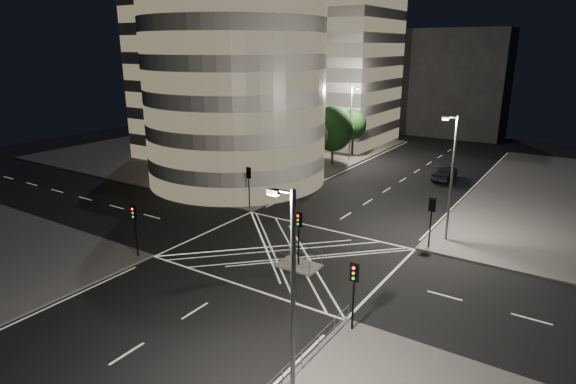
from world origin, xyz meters
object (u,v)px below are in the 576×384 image
Objects in this scene: traffic_signal_nl at (135,221)px; traffic_signal_nr at (354,284)px; street_lamp_left_near at (274,143)px; traffic_signal_fl at (249,180)px; street_lamp_right_far at (451,175)px; central_island at (299,266)px; traffic_signal_island at (299,229)px; street_lamp_right_near at (292,301)px; traffic_signal_fr at (432,213)px; sedan at (445,173)px; street_lamp_left_far at (351,121)px.

traffic_signal_nr is at bearing 0.00° from traffic_signal_nl.
traffic_signal_nr is at bearing -45.87° from street_lamp_left_near.
street_lamp_right_far is at bearing 6.88° from traffic_signal_fl.
traffic_signal_island is (0.00, 0.00, 2.84)m from central_island.
street_lamp_right_far and street_lamp_right_near have the same top height.
traffic_signal_fr is (17.60, 0.00, 0.00)m from traffic_signal_fl.
traffic_signal_island is at bearing 85.01° from sedan.
traffic_signal_nl is 19.78m from street_lamp_right_near.
traffic_signal_fr is at bearing -51.83° from street_lamp_left_far.
traffic_signal_nr is (0.00, -13.60, 0.00)m from traffic_signal_fr.
traffic_signal_fr is 0.40× the size of street_lamp_left_far.
street_lamp_left_near reaches higher than traffic_signal_island.
central_island is at bearing 85.01° from sedan.
sedan is (-5.31, 41.60, -4.69)m from street_lamp_right_near.
traffic_signal_nl is 24.27m from street_lamp_right_far.
street_lamp_left_near is 32.13m from street_lamp_right_near.
traffic_signal_nr is 0.40× the size of street_lamp_right_far.
street_lamp_right_far reaches higher than traffic_signal_island.
street_lamp_left_far is at bearing 131.94° from street_lamp_right_far.
sedan is (-5.31, 18.60, -4.69)m from street_lamp_right_far.
traffic_signal_nl is (0.00, -13.60, 0.00)m from traffic_signal_fl.
central_island is 0.58× the size of sedan.
traffic_signal_fr reaches higher than sedan.
traffic_signal_nl is 0.40× the size of street_lamp_right_far.
street_lamp_right_far is (18.87, -21.00, 0.00)m from street_lamp_left_far.
street_lamp_left_far is 1.95× the size of sedan.
street_lamp_left_near and street_lamp_left_far have the same top height.
traffic_signal_fl is (-10.80, 8.30, 2.84)m from central_island.
street_lamp_right_far reaches higher than traffic_signal_nl.
traffic_signal_fr is at bearing 50.67° from traffic_signal_island.
traffic_signal_fl is at bearing 131.24° from street_lamp_right_near.
traffic_signal_nr is at bearing -90.00° from traffic_signal_fr.
traffic_signal_fl reaches higher than central_island.
central_island is 0.75× the size of traffic_signal_island.
traffic_signal_fr is 0.78× the size of sedan.
street_lamp_right_near reaches higher than traffic_signal_nr.
traffic_signal_island is at bearing -37.54° from traffic_signal_fl.
traffic_signal_nl and traffic_signal_nr have the same top height.
sedan is (12.92, 20.80, -2.07)m from traffic_signal_fl.
traffic_signal_nr is 0.40× the size of street_lamp_left_far.
street_lamp_right_far is (18.24, 15.80, 2.63)m from traffic_signal_nl.
street_lamp_left_far is 1.00× the size of street_lamp_right_near.
central_island is 0.30× the size of street_lamp_left_far.
traffic_signal_nl is at bearing 180.00° from traffic_signal_nr.
traffic_signal_nl is at bearing 68.60° from sedan.
traffic_signal_fl is 5.86m from street_lamp_left_near.
central_island is 9.08m from traffic_signal_nr.
street_lamp_right_far reaches higher than sedan.
traffic_signal_fl reaches higher than sedan.
traffic_signal_nr is 34.78m from sedan.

